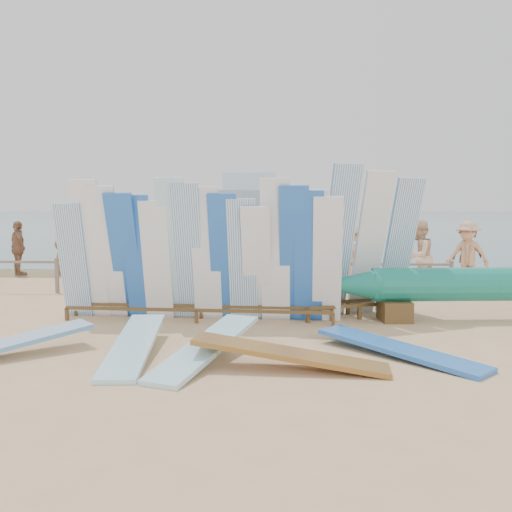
# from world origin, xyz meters

# --- Properties ---
(ground) EXTENTS (160.00, 160.00, 0.00)m
(ground) POSITION_xyz_m (0.00, 0.00, 0.00)
(ground) COLOR tan
(ground) RESTS_ON ground
(ocean) EXTENTS (320.00, 240.00, 0.02)m
(ocean) POSITION_xyz_m (0.00, 128.00, 0.00)
(ocean) COLOR slate
(ocean) RESTS_ON ground
(wet_sand_strip) EXTENTS (40.00, 2.60, 0.01)m
(wet_sand_strip) POSITION_xyz_m (0.00, 7.20, 0.00)
(wet_sand_strip) COLOR olive
(wet_sand_strip) RESTS_ON ground
(distant_ship) EXTENTS (45.00, 8.00, 14.00)m
(distant_ship) POSITION_xyz_m (-12.00, 180.00, 5.31)
(distant_ship) COLOR #999EA3
(distant_ship) RESTS_ON ocean
(fence) EXTENTS (12.08, 0.08, 0.90)m
(fence) POSITION_xyz_m (0.00, 3.00, 0.63)
(fence) COLOR #78665B
(fence) RESTS_ON ground
(main_surfboard_rack) EXTENTS (5.59, 0.97, 2.78)m
(main_surfboard_rack) POSITION_xyz_m (0.23, -0.19, 1.25)
(main_surfboard_rack) COLOR brown
(main_surfboard_rack) RESTS_ON ground
(side_surfboard_rack) EXTENTS (2.79, 1.70, 3.05)m
(side_surfboard_rack) POSITION_xyz_m (3.32, 0.39, 1.38)
(side_surfboard_rack) COLOR brown
(side_surfboard_rack) RESTS_ON ground
(outrigger_canoe) EXTENTS (7.37, 1.31, 1.04)m
(outrigger_canoe) POSITION_xyz_m (6.05, 0.23, 0.67)
(outrigger_canoe) COLOR brown
(outrigger_canoe) RESTS_ON ground
(vendor_table) EXTENTS (0.95, 0.78, 1.11)m
(vendor_table) POSITION_xyz_m (2.06, 1.04, 0.37)
(vendor_table) COLOR brown
(vendor_table) RESTS_ON ground
(flat_board_e) EXTENTS (2.35, 2.24, 0.38)m
(flat_board_e) POSITION_xyz_m (-2.26, -3.00, 0.00)
(flat_board_e) COLOR white
(flat_board_e) RESTS_ON ground
(flat_board_b) EXTENTS (1.38, 2.73, 0.41)m
(flat_board_b) POSITION_xyz_m (0.79, -2.89, 0.00)
(flat_board_b) COLOR #8ED1E4
(flat_board_b) RESTS_ON ground
(flat_board_d) EXTENTS (2.33, 2.28, 0.23)m
(flat_board_d) POSITION_xyz_m (3.63, -2.53, 0.00)
(flat_board_d) COLOR blue
(flat_board_d) RESTS_ON ground
(flat_board_c) EXTENTS (2.73, 0.81, 0.43)m
(flat_board_c) POSITION_xyz_m (2.01, -3.27, 0.00)
(flat_board_c) COLOR olive
(flat_board_c) RESTS_ON ground
(flat_board_a) EXTENTS (0.81, 2.73, 0.36)m
(flat_board_a) POSITION_xyz_m (-0.32, -2.74, 0.00)
(flat_board_a) COLOR #8ED1E4
(flat_board_a) RESTS_ON ground
(beach_chair_left) EXTENTS (0.68, 0.70, 0.94)m
(beach_chair_left) POSITION_xyz_m (-0.29, 3.97, 0.27)
(beach_chair_left) COLOR red
(beach_chair_left) RESTS_ON ground
(beach_chair_right) EXTENTS (0.75, 0.76, 0.86)m
(beach_chair_right) POSITION_xyz_m (1.12, 3.72, 0.25)
(beach_chair_right) COLOR red
(beach_chair_right) RESTS_ON ground
(stroller) EXTENTS (0.78, 0.92, 1.08)m
(stroller) POSITION_xyz_m (2.41, 3.85, 0.43)
(stroller) COLOR red
(stroller) RESTS_ON ground
(beachgoer_7) EXTENTS (0.66, 0.65, 1.64)m
(beachgoer_7) POSITION_xyz_m (2.85, 5.66, 0.82)
(beachgoer_7) COLOR #8C6042
(beachgoer_7) RESTS_ON ground
(beachgoer_11) EXTENTS (1.52, 1.43, 1.70)m
(beachgoer_11) POSITION_xyz_m (-5.33, 6.57, 0.85)
(beachgoer_11) COLOR beige
(beachgoer_11) RESTS_ON ground
(beachgoer_6) EXTENTS (0.92, 0.75, 1.70)m
(beachgoer_6) POSITION_xyz_m (1.86, 4.48, 0.85)
(beachgoer_6) COLOR tan
(beachgoer_6) RESTS_ON ground
(beachgoer_9) EXTENTS (1.00, 1.17, 1.71)m
(beachgoer_9) POSITION_xyz_m (3.76, 5.06, 0.86)
(beachgoer_9) COLOR tan
(beachgoer_9) RESTS_ON ground
(beachgoer_4) EXTENTS (0.68, 1.07, 1.68)m
(beachgoer_4) POSITION_xyz_m (-1.62, 4.70, 0.84)
(beachgoer_4) COLOR #8C6042
(beachgoer_4) RESTS_ON ground
(beachgoer_extra_1) EXTENTS (1.06, 1.04, 1.77)m
(beachgoer_extra_1) POSITION_xyz_m (-6.76, 6.41, 0.88)
(beachgoer_extra_1) COLOR #8C6042
(beachgoer_extra_1) RESTS_ON ground
(beachgoer_5) EXTENTS (1.62, 1.22, 1.70)m
(beachgoer_5) POSITION_xyz_m (-0.31, 5.79, 0.85)
(beachgoer_5) COLOR beige
(beachgoer_5) RESTS_ON ground
(beachgoer_2) EXTENTS (0.89, 0.75, 1.66)m
(beachgoer_2) POSITION_xyz_m (-2.17, 4.31, 0.83)
(beachgoer_2) COLOR beige
(beachgoer_2) RESTS_ON ground
(beachgoer_10) EXTENTS (1.04, 0.74, 1.64)m
(beachgoer_10) POSITION_xyz_m (6.99, 4.93, 0.82)
(beachgoer_10) COLOR #8C6042
(beachgoer_10) RESTS_ON ground
(beachgoer_extra_0) EXTENTS (1.24, 1.13, 1.85)m
(beachgoer_extra_0) POSITION_xyz_m (6.83, 4.42, 0.92)
(beachgoer_extra_0) COLOR tan
(beachgoer_extra_0) RESTS_ON ground
(beachgoer_3) EXTENTS (0.49, 1.10, 1.68)m
(beachgoer_3) POSITION_xyz_m (-0.54, 6.19, 0.84)
(beachgoer_3) COLOR tan
(beachgoer_3) RESTS_ON ground
(beachgoer_8) EXTENTS (0.92, 0.98, 1.88)m
(beachgoer_8) POSITION_xyz_m (5.34, 3.60, 0.94)
(beachgoer_8) COLOR beige
(beachgoer_8) RESTS_ON ground
(beachgoer_1) EXTENTS (0.76, 0.61, 1.82)m
(beachgoer_1) POSITION_xyz_m (-3.98, 4.80, 0.91)
(beachgoer_1) COLOR #8C6042
(beachgoer_1) RESTS_ON ground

